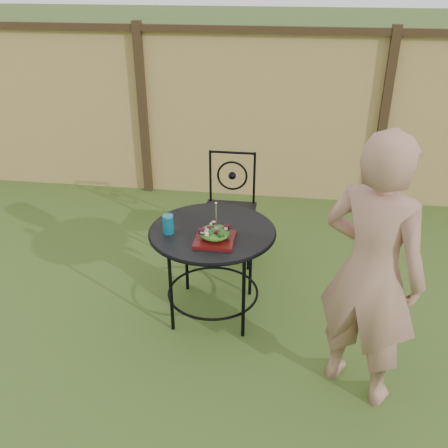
{
  "coord_description": "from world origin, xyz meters",
  "views": [
    {
      "loc": [
        0.38,
        -3.16,
        2.43
      ],
      "look_at": [
        -0.08,
        -0.0,
        0.75
      ],
      "focal_mm": 40.0,
      "sensor_mm": 36.0,
      "label": 1
    }
  ],
  "objects_px": {
    "patio_chair": "(230,205)",
    "salad_plate": "(215,239)",
    "diner": "(371,273)",
    "patio_table": "(213,246)"
  },
  "relations": [
    {
      "from": "patio_chair",
      "to": "diner",
      "type": "distance_m",
      "value": 1.86
    },
    {
      "from": "patio_table",
      "to": "patio_chair",
      "type": "xyz_separation_m",
      "value": [
        0.01,
        0.89,
        -0.08
      ]
    },
    {
      "from": "patio_table",
      "to": "salad_plate",
      "type": "bearing_deg",
      "value": -74.52
    },
    {
      "from": "patio_chair",
      "to": "salad_plate",
      "type": "distance_m",
      "value": 1.07
    },
    {
      "from": "diner",
      "to": "patio_table",
      "type": "bearing_deg",
      "value": 0.63
    },
    {
      "from": "patio_chair",
      "to": "salad_plate",
      "type": "relative_size",
      "value": 3.52
    },
    {
      "from": "patio_chair",
      "to": "diner",
      "type": "relative_size",
      "value": 0.55
    },
    {
      "from": "salad_plate",
      "to": "diner",
      "type": "bearing_deg",
      "value": -25.6
    },
    {
      "from": "diner",
      "to": "patio_chair",
      "type": "bearing_deg",
      "value": -24.06
    },
    {
      "from": "patio_table",
      "to": "diner",
      "type": "bearing_deg",
      "value": -31.52
    }
  ]
}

